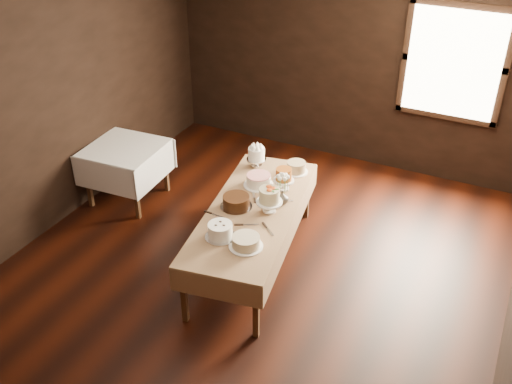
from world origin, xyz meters
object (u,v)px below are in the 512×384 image
object	(u,v)px
cake_caramel	(284,180)
cake_server_e	(218,216)
side_table	(125,153)
cake_meringue	(256,158)
cake_server_a	(251,225)
cake_server_d	(286,201)
cake_chocolate	(236,202)
cake_flowers	(269,201)
cake_speckled	(296,167)
display_table	(253,213)
flower_vase	(282,197)
cake_lattice	(259,181)
cake_server_c	(254,194)
cake_cream	(246,242)
cake_swirl	(220,231)
cake_server_b	(270,232)

from	to	relation	value
cake_caramel	cake_server_e	world-z (taller)	cake_caramel
side_table	cake_meringue	size ratio (longest dim) A/B	3.76
cake_server_a	cake_server_d	distance (m)	0.56
cake_chocolate	cake_server_a	bearing A→B (deg)	-38.02
cake_caramel	cake_flowers	distance (m)	0.46
cake_flowers	cake_caramel	bearing A→B (deg)	95.67
cake_meringue	cake_speckled	xyz separation A→B (m)	(0.46, 0.08, -0.05)
display_table	flower_vase	world-z (taller)	flower_vase
cake_lattice	display_table	bearing A→B (deg)	-71.15
cake_server_c	cake_caramel	bearing A→B (deg)	-76.38
cake_server_d	flower_vase	distance (m)	0.08
cake_chocolate	cake_server_c	size ratio (longest dim) A/B	1.49
cake_cream	flower_vase	world-z (taller)	flower_vase
cake_caramel	cake_meringue	bearing A→B (deg)	146.31
display_table	cake_flowers	size ratio (longest dim) A/B	8.45
side_table	cake_swirl	distance (m)	2.19
cake_swirl	cake_server_d	bearing A→B (deg)	70.15
cake_flowers	cake_meringue	bearing A→B (deg)	124.29
cake_server_d	flower_vase	size ratio (longest dim) A/B	1.74
cake_lattice	cake_server_b	world-z (taller)	cake_lattice
side_table	cake_cream	distance (m)	2.46
side_table	cake_swirl	bearing A→B (deg)	-28.40
side_table	cake_meringue	xyz separation A→B (m)	(1.62, 0.35, 0.16)
cake_server_b	cake_server_c	bearing A→B (deg)	168.70
cake_server_e	cake_meringue	bearing A→B (deg)	100.17
cake_caramel	cake_chocolate	world-z (taller)	cake_caramel
cake_meringue	cake_server_e	size ratio (longest dim) A/B	1.02
cake_caramel	cake_server_d	world-z (taller)	cake_caramel
cake_chocolate	cake_swirl	bearing A→B (deg)	-78.18
side_table	cake_flowers	xyz separation A→B (m)	(2.15, -0.43, 0.17)
cake_lattice	cake_swirl	world-z (taller)	cake_swirl
cake_server_d	cake_server_e	distance (m)	0.75
cake_speckled	cake_flowers	distance (m)	0.86
cake_lattice	cake_server_e	bearing A→B (deg)	-98.45
cake_server_d	cake_server_e	xyz separation A→B (m)	(-0.51, -0.55, 0.00)
cake_flowers	flower_vase	bearing A→B (deg)	73.99
cake_lattice	cake_cream	xyz separation A→B (m)	(0.38, -1.04, -0.00)
cake_server_a	cake_server_e	bearing A→B (deg)	152.86
side_table	cake_swirl	xyz separation A→B (m)	(1.93, -1.04, 0.12)
cake_meringue	cake_flowers	world-z (taller)	cake_flowers
side_table	cake_flowers	distance (m)	2.20
side_table	cake_server_d	world-z (taller)	side_table
cake_swirl	side_table	bearing A→B (deg)	151.60
cake_flowers	cake_server_b	size ratio (longest dim) A/B	1.15
display_table	cake_cream	bearing A→B (deg)	-69.00
cake_lattice	cake_server_c	xyz separation A→B (m)	(0.04, -0.20, -0.05)
cake_lattice	flower_vase	xyz separation A→B (m)	(0.38, -0.21, 0.01)
display_table	cake_server_c	xyz separation A→B (m)	(-0.12, 0.25, 0.05)
side_table	cake_lattice	size ratio (longest dim) A/B	2.77
cake_cream	cake_server_a	bearing A→B (deg)	109.36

